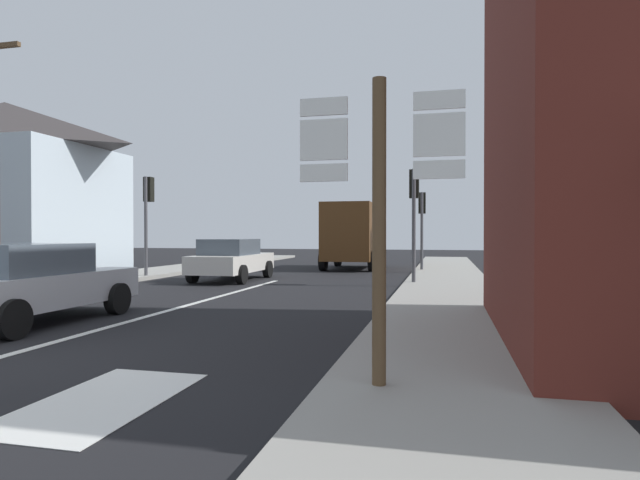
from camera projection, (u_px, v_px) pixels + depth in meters
name	position (u px, v px, depth m)	size (l,w,h in m)	color
ground_plane	(256.00, 286.00, 16.42)	(80.00, 80.00, 0.00)	black
sidewalk_right	(448.00, 297.00, 13.12)	(2.67, 44.00, 0.14)	gray
sidewalk_left	(50.00, 286.00, 15.83)	(2.67, 44.00, 0.14)	gray
lane_centre_stripe	(198.00, 302.00, 12.53)	(0.16, 12.00, 0.01)	silver
lane_turn_arrow	(103.00, 401.00, 5.15)	(1.20, 2.20, 0.01)	silver
clapboard_house_left	(6.00, 187.00, 22.52)	(8.75, 7.59, 7.31)	silver
sedan_near	(28.00, 282.00, 9.57)	(1.97, 4.20, 1.47)	#B7BABF
sedan_far	(232.00, 259.00, 18.56)	(2.02, 4.22, 1.47)	beige
delivery_truck	(353.00, 234.00, 24.66)	(2.50, 5.01, 3.05)	#4C2D14
route_sign_post	(379.00, 208.00, 5.23)	(1.66, 0.14, 3.20)	brown
traffic_light_near_left	(148.00, 204.00, 19.15)	(0.30, 0.49, 3.73)	#47474C
traffic_light_near_right	(414.00, 200.00, 16.54)	(0.30, 0.49, 3.69)	#47474C
traffic_light_far_right	(422.00, 213.00, 22.41)	(0.30, 0.49, 3.43)	#47474C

